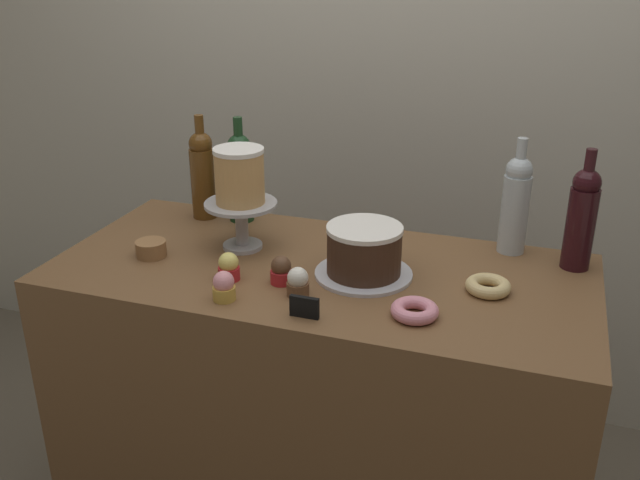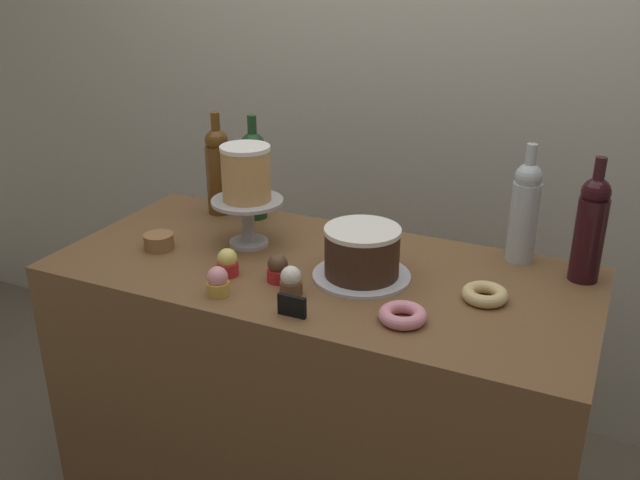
{
  "view_description": "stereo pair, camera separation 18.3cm",
  "coord_description": "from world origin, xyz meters",
  "px_view_note": "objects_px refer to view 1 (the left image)",
  "views": [
    {
      "loc": [
        0.54,
        -1.6,
        1.73
      ],
      "look_at": [
        0.0,
        0.0,
        1.02
      ],
      "focal_mm": 39.16,
      "sensor_mm": 36.0,
      "label": 1
    },
    {
      "loc": [
        0.71,
        -1.53,
        1.73
      ],
      "look_at": [
        0.0,
        0.0,
        1.02
      ],
      "focal_mm": 39.16,
      "sensor_mm": 36.0,
      "label": 2
    }
  ],
  "objects_px": {
    "cookie_stack": "(151,249)",
    "cupcake_lemon": "(229,267)",
    "wine_bottle_green": "(240,176)",
    "wine_bottle_clear": "(516,203)",
    "cupcake_vanilla": "(297,282)",
    "white_layer_cake": "(239,176)",
    "cupcake_strawberry": "(224,287)",
    "chocolate_round_cake": "(364,250)",
    "wine_bottle_amber": "(202,173)",
    "wine_bottle_dark_red": "(582,217)",
    "cupcake_chocolate": "(281,271)",
    "donut_pink": "(415,310)",
    "price_sign_chalkboard": "(304,307)",
    "cake_stand_pedestal": "(241,217)",
    "donut_glazed": "(488,285)"
  },
  "relations": [
    {
      "from": "cookie_stack",
      "to": "cupcake_lemon",
      "type": "bearing_deg",
      "value": -13.41
    },
    {
      "from": "wine_bottle_green",
      "to": "wine_bottle_clear",
      "type": "bearing_deg",
      "value": 1.46
    },
    {
      "from": "cupcake_vanilla",
      "to": "cupcake_lemon",
      "type": "bearing_deg",
      "value": 172.44
    },
    {
      "from": "wine_bottle_clear",
      "to": "cupcake_vanilla",
      "type": "bearing_deg",
      "value": -136.8
    },
    {
      "from": "white_layer_cake",
      "to": "cupcake_strawberry",
      "type": "distance_m",
      "value": 0.36
    },
    {
      "from": "chocolate_round_cake",
      "to": "white_layer_cake",
      "type": "bearing_deg",
      "value": 170.16
    },
    {
      "from": "chocolate_round_cake",
      "to": "wine_bottle_amber",
      "type": "distance_m",
      "value": 0.65
    },
    {
      "from": "wine_bottle_dark_red",
      "to": "cupcake_strawberry",
      "type": "relative_size",
      "value": 4.38
    },
    {
      "from": "cookie_stack",
      "to": "wine_bottle_amber",
      "type": "bearing_deg",
      "value": 90.11
    },
    {
      "from": "wine_bottle_dark_red",
      "to": "wine_bottle_clear",
      "type": "height_order",
      "value": "same"
    },
    {
      "from": "wine_bottle_amber",
      "to": "cupcake_chocolate",
      "type": "relative_size",
      "value": 4.38
    },
    {
      "from": "wine_bottle_green",
      "to": "cupcake_lemon",
      "type": "distance_m",
      "value": 0.44
    },
    {
      "from": "white_layer_cake",
      "to": "wine_bottle_green",
      "type": "height_order",
      "value": "wine_bottle_green"
    },
    {
      "from": "chocolate_round_cake",
      "to": "cupcake_strawberry",
      "type": "height_order",
      "value": "chocolate_round_cake"
    },
    {
      "from": "wine_bottle_clear",
      "to": "donut_pink",
      "type": "distance_m",
      "value": 0.51
    },
    {
      "from": "donut_pink",
      "to": "wine_bottle_dark_red",
      "type": "bearing_deg",
      "value": 49.15
    },
    {
      "from": "wine_bottle_clear",
      "to": "wine_bottle_amber",
      "type": "bearing_deg",
      "value": -177.93
    },
    {
      "from": "cupcake_chocolate",
      "to": "donut_pink",
      "type": "relative_size",
      "value": 0.66
    },
    {
      "from": "white_layer_cake",
      "to": "price_sign_chalkboard",
      "type": "bearing_deg",
      "value": -46.61
    },
    {
      "from": "white_layer_cake",
      "to": "cupcake_strawberry",
      "type": "relative_size",
      "value": 2.07
    },
    {
      "from": "chocolate_round_cake",
      "to": "donut_pink",
      "type": "bearing_deg",
      "value": -45.41
    },
    {
      "from": "cupcake_chocolate",
      "to": "wine_bottle_dark_red",
      "type": "bearing_deg",
      "value": 25.74
    },
    {
      "from": "wine_bottle_dark_red",
      "to": "cupcake_lemon",
      "type": "relative_size",
      "value": 4.38
    },
    {
      "from": "price_sign_chalkboard",
      "to": "cake_stand_pedestal",
      "type": "bearing_deg",
      "value": 133.39
    },
    {
      "from": "donut_glazed",
      "to": "price_sign_chalkboard",
      "type": "height_order",
      "value": "price_sign_chalkboard"
    },
    {
      "from": "chocolate_round_cake",
      "to": "cupcake_strawberry",
      "type": "relative_size",
      "value": 2.64
    },
    {
      "from": "cupcake_lemon",
      "to": "price_sign_chalkboard",
      "type": "relative_size",
      "value": 1.06
    },
    {
      "from": "cupcake_chocolate",
      "to": "cookie_stack",
      "type": "distance_m",
      "value": 0.4
    },
    {
      "from": "cupcake_strawberry",
      "to": "price_sign_chalkboard",
      "type": "xyz_separation_m",
      "value": [
        0.21,
        -0.02,
        -0.01
      ]
    },
    {
      "from": "wine_bottle_dark_red",
      "to": "cupcake_vanilla",
      "type": "relative_size",
      "value": 4.38
    },
    {
      "from": "cake_stand_pedestal",
      "to": "cupcake_chocolate",
      "type": "height_order",
      "value": "cake_stand_pedestal"
    },
    {
      "from": "price_sign_chalkboard",
      "to": "chocolate_round_cake",
      "type": "bearing_deg",
      "value": 74.54
    },
    {
      "from": "chocolate_round_cake",
      "to": "price_sign_chalkboard",
      "type": "relative_size",
      "value": 2.8
    },
    {
      "from": "wine_bottle_dark_red",
      "to": "donut_glazed",
      "type": "xyz_separation_m",
      "value": [
        -0.2,
        -0.22,
        -0.13
      ]
    },
    {
      "from": "wine_bottle_green",
      "to": "price_sign_chalkboard",
      "type": "xyz_separation_m",
      "value": [
        0.4,
        -0.52,
        -0.12
      ]
    },
    {
      "from": "donut_glazed",
      "to": "cookie_stack",
      "type": "relative_size",
      "value": 1.33
    },
    {
      "from": "cake_stand_pedestal",
      "to": "cupcake_strawberry",
      "type": "height_order",
      "value": "cake_stand_pedestal"
    },
    {
      "from": "cupcake_chocolate",
      "to": "cupcake_strawberry",
      "type": "bearing_deg",
      "value": -127.33
    },
    {
      "from": "donut_pink",
      "to": "wine_bottle_amber",
      "type": "bearing_deg",
      "value": 150.79
    },
    {
      "from": "cake_stand_pedestal",
      "to": "cupcake_strawberry",
      "type": "bearing_deg",
      "value": -73.47
    },
    {
      "from": "white_layer_cake",
      "to": "wine_bottle_amber",
      "type": "distance_m",
      "value": 0.29
    },
    {
      "from": "white_layer_cake",
      "to": "chocolate_round_cake",
      "type": "bearing_deg",
      "value": -9.84
    },
    {
      "from": "wine_bottle_amber",
      "to": "donut_pink",
      "type": "relative_size",
      "value": 2.91
    },
    {
      "from": "wine_bottle_green",
      "to": "cookie_stack",
      "type": "height_order",
      "value": "wine_bottle_green"
    },
    {
      "from": "cupcake_vanilla",
      "to": "wine_bottle_amber",
      "type": "bearing_deg",
      "value": 138.49
    },
    {
      "from": "wine_bottle_amber",
      "to": "cupcake_lemon",
      "type": "height_order",
      "value": "wine_bottle_amber"
    },
    {
      "from": "cake_stand_pedestal",
      "to": "cupcake_vanilla",
      "type": "height_order",
      "value": "cake_stand_pedestal"
    },
    {
      "from": "cupcake_strawberry",
      "to": "cookie_stack",
      "type": "xyz_separation_m",
      "value": [
        -0.3,
        0.17,
        -0.01
      ]
    },
    {
      "from": "wine_bottle_clear",
      "to": "cupcake_lemon",
      "type": "xyz_separation_m",
      "value": [
        -0.67,
        -0.42,
        -0.11
      ]
    },
    {
      "from": "white_layer_cake",
      "to": "wine_bottle_green",
      "type": "xyz_separation_m",
      "value": [
        -0.09,
        0.2,
        -0.07
      ]
    }
  ]
}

